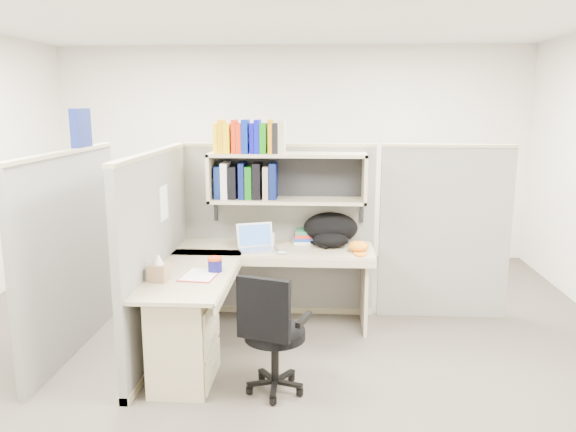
# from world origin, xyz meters

# --- Properties ---
(ground) EXTENTS (6.00, 6.00, 0.00)m
(ground) POSITION_xyz_m (0.00, 0.00, 0.00)
(ground) COLOR #38332B
(ground) RESTS_ON ground
(room_shell) EXTENTS (6.00, 6.00, 6.00)m
(room_shell) POSITION_xyz_m (0.00, 0.00, 1.62)
(room_shell) COLOR beige
(room_shell) RESTS_ON ground
(cubicle) EXTENTS (3.79, 1.84, 1.95)m
(cubicle) POSITION_xyz_m (-0.37, 0.45, 0.91)
(cubicle) COLOR slate
(cubicle) RESTS_ON ground
(desk) EXTENTS (1.74, 1.75, 0.73)m
(desk) POSITION_xyz_m (-0.41, -0.29, 0.44)
(desk) COLOR tan
(desk) RESTS_ON ground
(laptop) EXTENTS (0.41, 0.41, 0.23)m
(laptop) POSITION_xyz_m (-0.14, 0.46, 0.85)
(laptop) COLOR #B3B2B7
(laptop) RESTS_ON desk
(backpack) EXTENTS (0.59, 0.53, 0.29)m
(backpack) POSITION_xyz_m (0.49, 0.69, 0.88)
(backpack) COLOR black
(backpack) RESTS_ON desk
(orange_cap) EXTENTS (0.19, 0.22, 0.09)m
(orange_cap) POSITION_xyz_m (0.73, 0.47, 0.78)
(orange_cap) COLOR orange
(orange_cap) RESTS_ON desk
(snack_canister) EXTENTS (0.11, 0.11, 0.11)m
(snack_canister) POSITION_xyz_m (-0.40, -0.17, 0.79)
(snack_canister) COLOR #0F0E53
(snack_canister) RESTS_ON desk
(tissue_box) EXTENTS (0.14, 0.14, 0.20)m
(tissue_box) POSITION_xyz_m (-0.76, -0.43, 0.83)
(tissue_box) COLOR #967455
(tissue_box) RESTS_ON desk
(mouse) EXTENTS (0.09, 0.07, 0.03)m
(mouse) POSITION_xyz_m (0.08, 0.35, 0.75)
(mouse) COLOR #94B7D3
(mouse) RESTS_ON desk
(paper_cup) EXTENTS (0.08, 0.08, 0.11)m
(paper_cup) POSITION_xyz_m (-0.05, 0.68, 0.79)
(paper_cup) COLOR white
(paper_cup) RESTS_ON desk
(book_stack) EXTENTS (0.19, 0.25, 0.12)m
(book_stack) POSITION_xyz_m (0.24, 0.79, 0.79)
(book_stack) COLOR gray
(book_stack) RESTS_ON desk
(loose_paper) EXTENTS (0.26, 0.33, 0.00)m
(loose_paper) POSITION_xyz_m (-0.49, -0.27, 0.73)
(loose_paper) COLOR white
(loose_paper) RESTS_ON desk
(task_chair) EXTENTS (0.51, 0.47, 0.89)m
(task_chair) POSITION_xyz_m (0.09, -0.67, 0.31)
(task_chair) COLOR black
(task_chair) RESTS_ON ground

